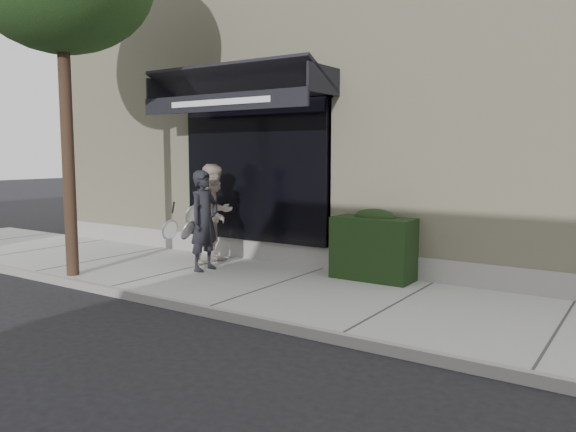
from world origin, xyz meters
The scene contains 7 objects.
ground centered at (0.00, 0.00, 0.00)m, with size 80.00×80.00×0.00m, color black.
sidewalk centered at (0.00, 0.00, 0.06)m, with size 20.00×3.00×0.12m, color #A1A29D.
curb centered at (0.00, -1.55, 0.07)m, with size 20.00×0.10×0.14m, color gray.
building_facade centered at (-0.01, 4.96, 2.74)m, with size 14.30×8.04×5.64m.
hedge centered at (1.10, 1.25, 0.66)m, with size 1.30×0.70×1.14m.
pedestrian_front centered at (-1.64, 0.22, 0.98)m, with size 0.74×0.88×1.73m.
pedestrian_back centered at (-1.94, 0.84, 1.03)m, with size 0.73×0.93×1.83m.
Camera 1 is at (4.91, -6.95, 2.13)m, focal length 35.00 mm.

